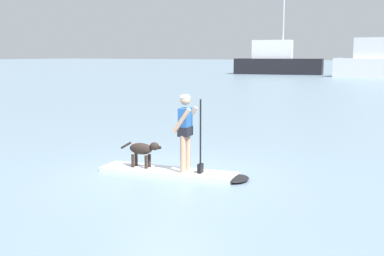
% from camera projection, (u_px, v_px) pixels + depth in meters
% --- Properties ---
extents(ground_plane, '(400.00, 400.00, 0.00)m').
position_uv_depth(ground_plane, '(168.00, 174.00, 10.97)').
color(ground_plane, gray).
extents(paddleboard, '(3.43, 1.25, 0.10)m').
position_uv_depth(paddleboard, '(178.00, 173.00, 10.88)').
color(paddleboard, silver).
rests_on(paddleboard, ground_plane).
extents(person_paddler, '(0.64, 0.53, 1.67)m').
position_uv_depth(person_paddler, '(186.00, 128.00, 10.65)').
color(person_paddler, tan).
rests_on(person_paddler, paddleboard).
extents(dog, '(1.02, 0.31, 0.59)m').
position_uv_depth(dog, '(143.00, 150.00, 11.13)').
color(dog, '#2D231E').
rests_on(dog, paddleboard).
extents(moored_boat_outer, '(11.46, 4.90, 11.94)m').
position_uv_depth(moored_boat_outer, '(277.00, 61.00, 64.33)').
color(moored_boat_outer, black).
rests_on(moored_boat_outer, ground_plane).
extents(moored_boat_far_starboard, '(10.60, 3.74, 10.32)m').
position_uv_depth(moored_boat_far_starboard, '(382.00, 63.00, 55.21)').
color(moored_boat_far_starboard, white).
rests_on(moored_boat_far_starboard, ground_plane).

